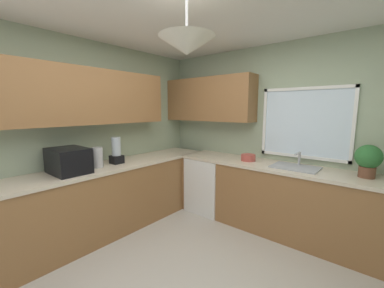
{
  "coord_description": "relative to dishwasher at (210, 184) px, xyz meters",
  "views": [
    {
      "loc": [
        1.25,
        -1.44,
        1.65
      ],
      "look_at": [
        -0.53,
        0.7,
        1.23
      ],
      "focal_mm": 22.12,
      "sensor_mm": 36.0,
      "label": 1
    }
  ],
  "objects": [
    {
      "name": "blender_appliance",
      "position": [
        -0.66,
        -1.27,
        0.64
      ],
      "size": [
        0.15,
        0.15,
        0.36
      ],
      "color": "black",
      "rests_on": "counter_run_left"
    },
    {
      "name": "kettle",
      "position": [
        -0.64,
        -1.56,
        0.61
      ],
      "size": [
        0.13,
        0.13,
        0.26
      ],
      "primitive_type": "cylinder",
      "color": "#B7B7BC",
      "rests_on": "counter_run_left"
    },
    {
      "name": "counter_run_back",
      "position": [
        1.12,
        0.03,
        0.02
      ],
      "size": [
        2.96,
        0.65,
        0.91
      ],
      "color": "olive",
      "rests_on": "ground_plane"
    },
    {
      "name": "dishwasher",
      "position": [
        0.0,
        0.0,
        0.0
      ],
      "size": [
        0.6,
        0.6,
        0.86
      ],
      "primitive_type": "cube",
      "color": "white",
      "rests_on": "ground_plane"
    },
    {
      "name": "bowl",
      "position": [
        0.65,
        0.03,
        0.52
      ],
      "size": [
        0.2,
        0.2,
        0.09
      ],
      "primitive_type": "cylinder",
      "color": "#B74C42",
      "rests_on": "counter_run_back"
    },
    {
      "name": "microwave",
      "position": [
        -0.66,
        -1.9,
        0.62
      ],
      "size": [
        0.48,
        0.36,
        0.29
      ],
      "primitive_type": "cube",
      "color": "black",
      "rests_on": "counter_run_left"
    },
    {
      "name": "counter_run_left",
      "position": [
        -0.66,
        -1.61,
        0.02
      ],
      "size": [
        0.65,
        3.63,
        0.91
      ],
      "color": "olive",
      "rests_on": "ground_plane"
    },
    {
      "name": "sink_assembly",
      "position": [
        1.3,
        0.04,
        0.49
      ],
      "size": [
        0.55,
        0.4,
        0.19
      ],
      "color": "#9EA0A5",
      "rests_on": "counter_run_back"
    },
    {
      "name": "room_shell",
      "position": [
        0.53,
        -1.15,
        1.31
      ],
      "size": [
        3.87,
        4.02,
        2.61
      ],
      "color": "#9EAD8E",
      "rests_on": "ground_plane"
    },
    {
      "name": "potted_plant",
      "position": [
        2.02,
        0.08,
        0.68
      ],
      "size": [
        0.26,
        0.26,
        0.36
      ],
      "color": "brown",
      "rests_on": "counter_run_back"
    }
  ]
}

